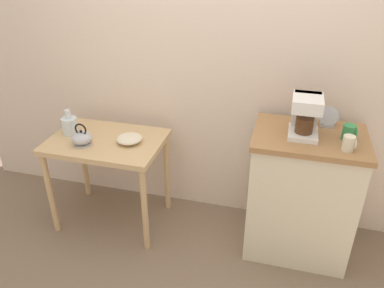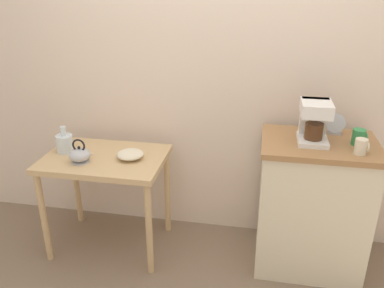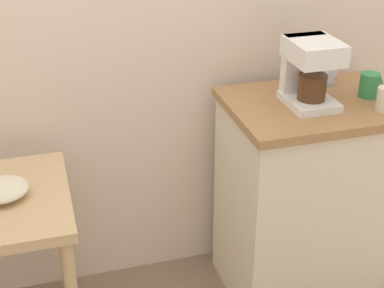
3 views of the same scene
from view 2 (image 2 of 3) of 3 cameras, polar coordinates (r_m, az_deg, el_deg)
ground_plane at (r=3.00m, az=2.09°, el=-15.44°), size 8.00×8.00×0.00m
back_wall at (r=2.79m, az=5.91°, el=13.31°), size 4.40×0.10×2.80m
wooden_table at (r=2.81m, az=-12.43°, el=-3.60°), size 0.83×0.58×0.73m
kitchen_counter at (r=2.77m, az=16.96°, el=-8.47°), size 0.72×0.53×0.92m
bowl_stoneware at (r=2.69m, az=-8.97°, el=-1.50°), size 0.18×0.18×0.06m
teakettle at (r=2.70m, az=-15.95°, el=-1.53°), size 0.17×0.14×0.17m
glass_carafe_vase at (r=2.89m, az=-18.01°, el=0.15°), size 0.12×0.12×0.19m
coffee_maker at (r=2.51m, az=17.36°, el=3.40°), size 0.18×0.22×0.26m
mug_tall_green at (r=2.58m, az=23.10°, el=0.91°), size 0.09×0.08×0.10m
mug_small_cream at (r=2.45m, az=23.38°, el=-0.34°), size 0.08×0.07×0.09m
table_clock at (r=2.71m, az=20.07°, el=2.61°), size 0.13×0.06×0.14m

